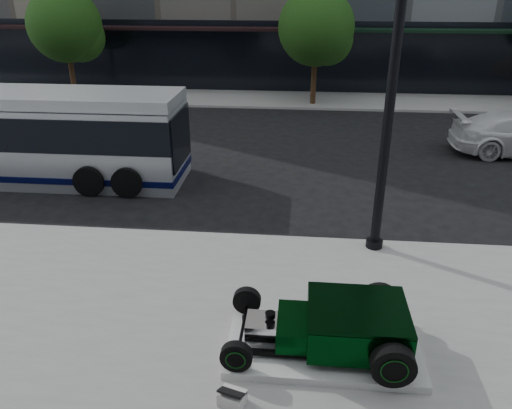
# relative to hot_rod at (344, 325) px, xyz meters

# --- Properties ---
(ground) EXTENTS (120.00, 120.00, 0.00)m
(ground) POSITION_rel_hot_rod_xyz_m (-1.36, 6.26, -0.70)
(ground) COLOR black
(ground) RESTS_ON ground
(sidewalk_far) EXTENTS (70.00, 4.00, 0.12)m
(sidewalk_far) POSITION_rel_hot_rod_xyz_m (-1.36, 20.26, -0.64)
(sidewalk_far) COLOR gray
(sidewalk_far) RESTS_ON ground
(street_trees) EXTENTS (29.80, 3.80, 5.70)m
(street_trees) POSITION_rel_hot_rod_xyz_m (-0.21, 19.34, 3.07)
(street_trees) COLOR black
(street_trees) RESTS_ON sidewalk_far
(display_plinth) EXTENTS (3.40, 1.80, 0.15)m
(display_plinth) POSITION_rel_hot_rod_xyz_m (-0.33, 0.00, -0.50)
(display_plinth) COLOR silver
(display_plinth) RESTS_ON sidewalk_near
(hot_rod) EXTENTS (3.22, 2.00, 0.81)m
(hot_rod) POSITION_rel_hot_rod_xyz_m (0.00, 0.00, 0.00)
(hot_rod) COLOR black
(hot_rod) RESTS_ON display_plinth
(info_plaque) EXTENTS (0.47, 0.40, 0.31)m
(info_plaque) POSITION_rel_hot_rod_xyz_m (-1.78, -1.36, -0.45)
(info_plaque) COLOR silver
(info_plaque) RESTS_ON sidewalk_near
(lamppost) EXTENTS (0.41, 0.41, 7.44)m
(lamppost) POSITION_rel_hot_rod_xyz_m (1.03, 3.92, 2.86)
(lamppost) COLOR black
(lamppost) RESTS_ON sidewalk_near
(transit_bus) EXTENTS (12.12, 2.88, 2.92)m
(transit_bus) POSITION_rel_hot_rod_xyz_m (-10.70, 7.88, 0.79)
(transit_bus) COLOR silver
(transit_bus) RESTS_ON ground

